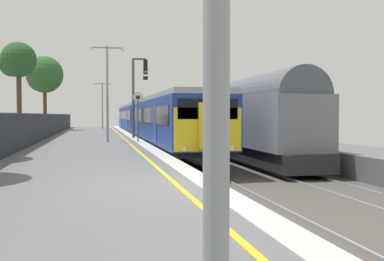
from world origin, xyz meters
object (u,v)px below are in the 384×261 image
at_px(commuter_train_at_platform, 148,119).
at_px(platform_lamp_mid, 107,85).
at_px(freight_train_adjacent_track, 183,116).
at_px(background_tree_centre, 44,76).
at_px(background_tree_back, 17,62).
at_px(platform_lamp_far, 102,101).
at_px(signal_gantry, 137,88).
at_px(speed_limit_sign, 138,110).

height_order(commuter_train_at_platform, platform_lamp_mid, platform_lamp_mid).
distance_m(freight_train_adjacent_track, background_tree_centre, 15.43).
distance_m(commuter_train_at_platform, background_tree_back, 11.59).
height_order(platform_lamp_far, background_tree_back, background_tree_back).
xyz_separation_m(freight_train_adjacent_track, background_tree_back, (-14.57, -4.46, 4.43)).
bearing_deg(background_tree_back, signal_gantry, -40.49).
height_order(platform_lamp_mid, platform_lamp_far, platform_lamp_mid).
bearing_deg(platform_lamp_mid, platform_lamp_far, 90.00).
xyz_separation_m(signal_gantry, platform_lamp_far, (-2.11, 20.41, -0.32)).
bearing_deg(commuter_train_at_platform, freight_train_adjacent_track, 54.39).
height_order(freight_train_adjacent_track, signal_gantry, signal_gantry).
bearing_deg(platform_lamp_far, background_tree_back, -118.81).
bearing_deg(freight_train_adjacent_track, background_tree_centre, 156.61).
relative_size(freight_train_adjacent_track, speed_limit_sign, 18.84).
distance_m(speed_limit_sign, background_tree_centre, 24.35).
xyz_separation_m(freight_train_adjacent_track, signal_gantry, (-5.49, -12.20, 1.93)).
height_order(signal_gantry, background_tree_centre, background_tree_centre).
relative_size(signal_gantry, background_tree_centre, 0.71).
xyz_separation_m(signal_gantry, speed_limit_sign, (-0.36, -4.65, -1.56)).
relative_size(platform_lamp_mid, platform_lamp_far, 1.08).
bearing_deg(freight_train_adjacent_track, signal_gantry, -114.24).
distance_m(signal_gantry, platform_lamp_far, 20.52).
relative_size(platform_lamp_far, background_tree_back, 0.69).
xyz_separation_m(platform_lamp_mid, platform_lamp_far, (0.00, 24.83, -0.22)).
distance_m(signal_gantry, speed_limit_sign, 4.92).
distance_m(background_tree_centre, background_tree_back, 10.40).
xyz_separation_m(freight_train_adjacent_track, platform_lamp_mid, (-7.61, -16.63, 1.83)).
bearing_deg(platform_lamp_far, background_tree_centre, -159.05).
height_order(freight_train_adjacent_track, background_tree_back, background_tree_back).
height_order(freight_train_adjacent_track, speed_limit_sign, freight_train_adjacent_track).
relative_size(signal_gantry, platform_lamp_mid, 0.98).
height_order(commuter_train_at_platform, platform_lamp_far, platform_lamp_far).
bearing_deg(platform_lamp_mid, signal_gantry, 64.50).
bearing_deg(platform_lamp_far, platform_lamp_mid, -90.00).
bearing_deg(background_tree_centre, speed_limit_sign, -71.12).
height_order(signal_gantry, speed_limit_sign, signal_gantry).
bearing_deg(background_tree_back, commuter_train_at_platform, -6.13).
relative_size(background_tree_centre, background_tree_back, 1.03).
relative_size(commuter_train_at_platform, freight_train_adjacent_track, 0.78).
bearing_deg(background_tree_centre, signal_gantry, -65.79).
bearing_deg(freight_train_adjacent_track, speed_limit_sign, -109.14).
xyz_separation_m(commuter_train_at_platform, platform_lamp_mid, (-3.60, -11.04, 2.04)).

